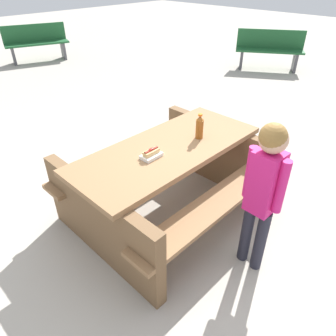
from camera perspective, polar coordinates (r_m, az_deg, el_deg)
name	(u,v)px	position (r m, az deg, el deg)	size (l,w,h in m)	color
ground_plane	(168,211)	(3.22, 0.00, -7.84)	(30.00, 30.00, 0.00)	#ADA599
picnic_table	(168,175)	(2.94, 0.00, -1.31)	(1.81, 1.41, 0.75)	olive
soda_bottle	(200,127)	(2.89, 5.75, 7.40)	(0.07, 0.07, 0.24)	brown
hotdog_tray	(151,154)	(2.61, -3.05, 2.56)	(0.18, 0.11, 0.08)	white
child_in_coat	(264,183)	(2.31, 17.08, -2.61)	(0.20, 0.32, 1.28)	#262633
park_bench_near	(269,49)	(8.04, 17.91, 19.85)	(1.14, 1.48, 0.85)	#1E592D
park_bench_mid	(37,42)	(9.04, -22.75, 20.32)	(1.55, 0.85, 0.85)	#1E592D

